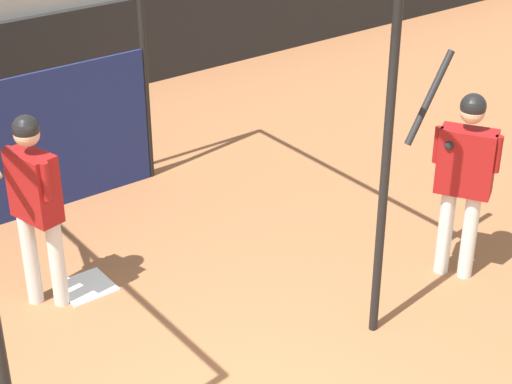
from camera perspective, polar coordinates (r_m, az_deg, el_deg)
name	(u,v)px	position (r m, az deg, el deg)	size (l,w,h in m)	color
batting_cage	(35,111)	(7.82, -14.49, 5.25)	(3.09, 3.58, 3.17)	black
home_plate	(86,287)	(7.71, -11.26, -6.22)	(0.44, 0.44, 0.02)	white
player_batter	(33,195)	(7.08, -14.63, -0.19)	(0.55, 0.82, 1.87)	silver
player_waiting	(464,169)	(7.46, 13.69, 1.47)	(0.67, 0.65, 2.01)	silver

